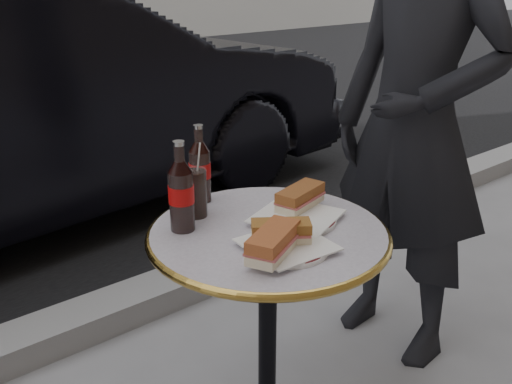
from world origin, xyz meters
TOP-DOWN VIEW (x-y plane):
  - curb at (0.00, 0.90)m, footprint 40.00×0.20m
  - bistro_table at (0.00, 0.00)m, footprint 0.62×0.62m
  - plate_left at (-0.04, -0.11)m, footprint 0.24×0.24m
  - plate_right at (0.09, -0.01)m, footprint 0.25×0.25m
  - sandwich_left_a at (-0.09, -0.13)m, footprint 0.18×0.14m
  - sandwich_left_b at (-0.04, -0.09)m, footprint 0.15×0.13m
  - sandwich_right at (0.14, 0.03)m, footprint 0.17×0.11m
  - cola_bottle_left at (-0.17, 0.14)m, footprint 0.07×0.07m
  - cola_bottle_right at (-0.03, 0.27)m, footprint 0.08×0.08m
  - cola_glass at (-0.09, 0.19)m, footprint 0.08×0.08m
  - parked_car at (0.04, 2.19)m, footprint 1.76×4.17m
  - pedestrian at (0.75, 0.12)m, footprint 0.45×0.65m

SIDE VIEW (x-z plane):
  - curb at x=0.00m, z-range -0.01..0.11m
  - bistro_table at x=0.00m, z-range 0.00..0.73m
  - parked_car at x=0.04m, z-range 0.00..1.33m
  - plate_left at x=-0.04m, z-range 0.73..0.74m
  - plate_right at x=0.09m, z-range 0.73..0.74m
  - sandwich_left_b at x=-0.04m, z-range 0.74..0.79m
  - sandwich_right at x=0.14m, z-range 0.74..0.80m
  - sandwich_left_a at x=-0.09m, z-range 0.74..0.80m
  - cola_glass at x=-0.09m, z-range 0.73..0.86m
  - cola_bottle_right at x=-0.03m, z-range 0.73..0.96m
  - pedestrian at x=0.75m, z-range 0.00..1.70m
  - cola_bottle_left at x=-0.17m, z-range 0.73..0.97m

